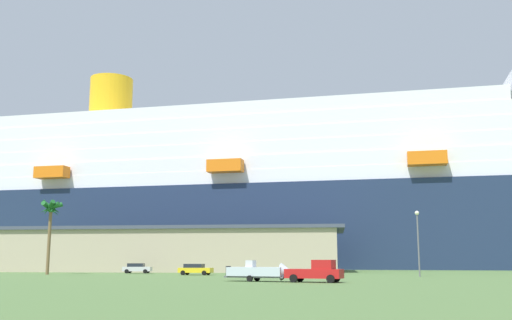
{
  "coord_description": "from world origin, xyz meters",
  "views": [
    {
      "loc": [
        9.68,
        -76.36,
        2.31
      ],
      "look_at": [
        -6.36,
        27.54,
        20.04
      ],
      "focal_mm": 41.14,
      "sensor_mm": 36.0,
      "label": 1
    }
  ],
  "objects_px": {
    "cruise_ship": "(249,201)",
    "parked_car_yellow_taxi": "(195,269)",
    "pickup_truck": "(316,272)",
    "small_boat_on_trailer": "(262,272)",
    "palm_tree": "(51,213)",
    "street_lamp": "(418,234)",
    "parked_car_silver_sedan": "(137,268)"
  },
  "relations": [
    {
      "from": "cruise_ship",
      "to": "small_boat_on_trailer",
      "type": "relative_size",
      "value": 36.13
    },
    {
      "from": "pickup_truck",
      "to": "palm_tree",
      "type": "distance_m",
      "value": 47.46
    },
    {
      "from": "small_boat_on_trailer",
      "to": "parked_car_silver_sedan",
      "type": "xyz_separation_m",
      "value": [
        -24.76,
        31.0,
        -0.13
      ]
    },
    {
      "from": "pickup_truck",
      "to": "palm_tree",
      "type": "xyz_separation_m",
      "value": [
        -40.74,
        22.97,
        8.06
      ]
    },
    {
      "from": "parked_car_silver_sedan",
      "to": "parked_car_yellow_taxi",
      "type": "bearing_deg",
      "value": -35.86
    },
    {
      "from": "pickup_truck",
      "to": "parked_car_yellow_taxi",
      "type": "xyz_separation_m",
      "value": [
        -18.53,
        23.81,
        -0.21
      ]
    },
    {
      "from": "small_boat_on_trailer",
      "to": "palm_tree",
      "type": "relative_size",
      "value": 0.74
    },
    {
      "from": "pickup_truck",
      "to": "parked_car_silver_sedan",
      "type": "bearing_deg",
      "value": 133.18
    },
    {
      "from": "palm_tree",
      "to": "street_lamp",
      "type": "bearing_deg",
      "value": -2.91
    },
    {
      "from": "palm_tree",
      "to": "cruise_ship",
      "type": "bearing_deg",
      "value": 72.48
    },
    {
      "from": "parked_car_yellow_taxi",
      "to": "palm_tree",
      "type": "bearing_deg",
      "value": -177.85
    },
    {
      "from": "small_boat_on_trailer",
      "to": "street_lamp",
      "type": "height_order",
      "value": "street_lamp"
    },
    {
      "from": "pickup_truck",
      "to": "parked_car_silver_sedan",
      "type": "relative_size",
      "value": 1.26
    },
    {
      "from": "cruise_ship",
      "to": "pickup_truck",
      "type": "distance_m",
      "value": 89.2
    },
    {
      "from": "street_lamp",
      "to": "palm_tree",
      "type": "bearing_deg",
      "value": 177.09
    },
    {
      "from": "cruise_ship",
      "to": "parked_car_yellow_taxi",
      "type": "xyz_separation_m",
      "value": [
        2.55,
        -61.45,
        -15.79
      ]
    },
    {
      "from": "pickup_truck",
      "to": "street_lamp",
      "type": "relative_size",
      "value": 0.69
    },
    {
      "from": "street_lamp",
      "to": "parked_car_silver_sedan",
      "type": "xyz_separation_m",
      "value": [
        -42.63,
        12.09,
        -4.67
      ]
    },
    {
      "from": "cruise_ship",
      "to": "parked_car_yellow_taxi",
      "type": "distance_m",
      "value": 63.5
    },
    {
      "from": "cruise_ship",
      "to": "palm_tree",
      "type": "xyz_separation_m",
      "value": [
        -19.66,
        -62.28,
        -7.52
      ]
    },
    {
      "from": "palm_tree",
      "to": "street_lamp",
      "type": "distance_m",
      "value": 53.19
    },
    {
      "from": "palm_tree",
      "to": "parked_car_yellow_taxi",
      "type": "xyz_separation_m",
      "value": [
        22.21,
        0.83,
        -8.27
      ]
    },
    {
      "from": "parked_car_silver_sedan",
      "to": "cruise_ship",
      "type": "bearing_deg",
      "value": 80.04
    },
    {
      "from": "cruise_ship",
      "to": "street_lamp",
      "type": "distance_m",
      "value": 73.87
    },
    {
      "from": "pickup_truck",
      "to": "small_boat_on_trailer",
      "type": "xyz_separation_m",
      "value": [
        -5.62,
        1.37,
        -0.08
      ]
    },
    {
      "from": "palm_tree",
      "to": "parked_car_silver_sedan",
      "type": "distance_m",
      "value": 16.25
    },
    {
      "from": "palm_tree",
      "to": "parked_car_yellow_taxi",
      "type": "relative_size",
      "value": 2.26
    },
    {
      "from": "pickup_truck",
      "to": "parked_car_yellow_taxi",
      "type": "height_order",
      "value": "pickup_truck"
    },
    {
      "from": "cruise_ship",
      "to": "parked_car_yellow_taxi",
      "type": "relative_size",
      "value": 60.17
    },
    {
      "from": "small_boat_on_trailer",
      "to": "parked_car_silver_sedan",
      "type": "distance_m",
      "value": 39.67
    },
    {
      "from": "small_boat_on_trailer",
      "to": "street_lamp",
      "type": "xyz_separation_m",
      "value": [
        17.87,
        18.91,
        4.54
      ]
    },
    {
      "from": "street_lamp",
      "to": "parked_car_silver_sedan",
      "type": "height_order",
      "value": "street_lamp"
    }
  ]
}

